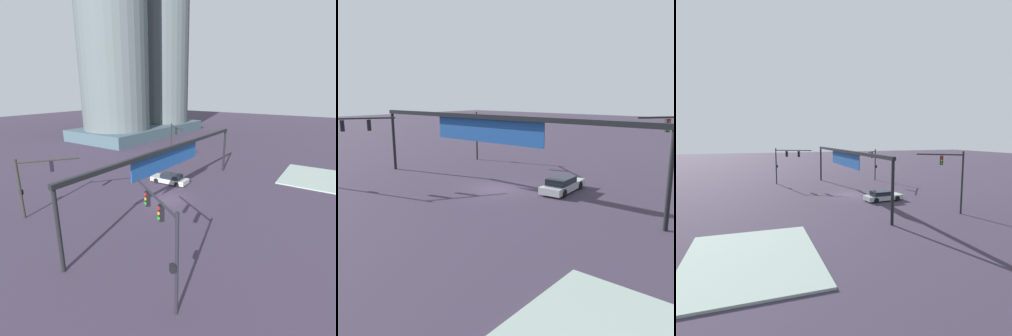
% 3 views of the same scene
% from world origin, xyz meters
% --- Properties ---
extents(ground_plane, '(214.07, 214.07, 0.00)m').
position_xyz_m(ground_plane, '(0.00, 0.00, 0.00)').
color(ground_plane, '#372D3F').
extents(sidewalk_corner, '(10.14, 8.30, 0.15)m').
position_xyz_m(sidewalk_corner, '(16.84, -12.47, 0.07)').
color(sidewalk_corner, '#8DA096').
rests_on(sidewalk_corner, ground).
extents(traffic_signal_near_corner, '(2.84, 3.76, 6.38)m').
position_xyz_m(traffic_signal_near_corner, '(11.84, 7.03, 4.29)').
color(traffic_signal_near_corner, black).
rests_on(traffic_signal_near_corner, ground).
extents(traffic_signal_opposite_side, '(4.42, 3.57, 5.62)m').
position_xyz_m(traffic_signal_opposite_side, '(-9.78, 8.16, 3.78)').
color(traffic_signal_opposite_side, black).
rests_on(traffic_signal_opposite_side, ground).
extents(traffic_signal_cross_street, '(3.73, 5.45, 5.96)m').
position_xyz_m(traffic_signal_cross_street, '(-11.32, -7.12, 4.25)').
color(traffic_signal_cross_street, black).
rests_on(traffic_signal_cross_street, ground).
extents(overhead_sign_gantry, '(27.22, 0.43, 6.10)m').
position_xyz_m(overhead_sign_gantry, '(-0.21, -0.56, 5.17)').
color(overhead_sign_gantry, black).
rests_on(overhead_sign_gantry, ground).
extents(sedan_car_approaching, '(2.16, 4.85, 1.21)m').
position_xyz_m(sedan_car_approaching, '(4.55, 2.85, 0.58)').
color(sedan_car_approaching, '#ADB2B4').
rests_on(sedan_car_approaching, ground).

